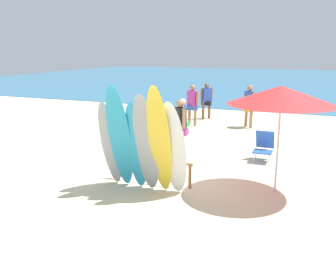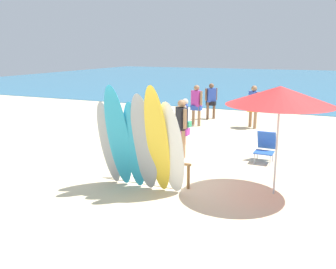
% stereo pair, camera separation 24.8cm
% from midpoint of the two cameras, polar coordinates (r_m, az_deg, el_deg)
% --- Properties ---
extents(ground, '(60.00, 60.00, 0.00)m').
position_cam_midpoint_polar(ground, '(21.89, 12.62, 4.69)').
color(ground, beige).
extents(ocean_water, '(60.00, 40.00, 0.02)m').
position_cam_midpoint_polar(ocean_water, '(38.76, 16.96, 7.94)').
color(ocean_water, teal).
rests_on(ocean_water, ground).
extents(surfboard_rack, '(1.98, 0.07, 0.59)m').
position_cam_midpoint_polar(surfboard_rack, '(8.59, -3.35, -4.62)').
color(surfboard_rack, brown).
rests_on(surfboard_rack, ground).
extents(surfboard_grey_0, '(0.50, 0.58, 1.96)m').
position_cam_midpoint_polar(surfboard_grey_0, '(8.37, -9.71, -1.43)').
color(surfboard_grey_0, '#999EA3').
rests_on(surfboard_grey_0, ground).
extents(surfboard_teal_1, '(0.56, 0.78, 2.35)m').
position_cam_midpoint_polar(surfboard_teal_1, '(8.09, -8.27, -0.48)').
color(surfboard_teal_1, '#289EC6').
rests_on(surfboard_teal_1, ground).
extents(surfboard_teal_2, '(0.48, 0.55, 1.99)m').
position_cam_midpoint_polar(surfboard_teal_2, '(8.05, -5.77, -1.78)').
color(surfboard_teal_2, '#289EC6').
rests_on(surfboard_teal_2, ground).
extents(surfboard_grey_3, '(0.58, 0.60, 2.18)m').
position_cam_midpoint_polar(surfboard_grey_3, '(7.86, -4.29, -1.40)').
color(surfboard_grey_3, '#999EA3').
rests_on(surfboard_grey_3, ground).
extents(surfboard_yellow_4, '(0.51, 0.75, 2.37)m').
position_cam_midpoint_polar(surfboard_yellow_4, '(7.66, -2.23, -1.00)').
color(surfboard_yellow_4, yellow).
rests_on(surfboard_yellow_4, ground).
extents(surfboard_white_5, '(0.62, 0.59, 2.04)m').
position_cam_midpoint_polar(surfboard_white_5, '(7.69, -0.09, -2.21)').
color(surfboard_white_5, white).
rests_on(surfboard_white_5, ground).
extents(beachgoer_near_rack, '(0.44, 0.46, 1.57)m').
position_cam_midpoint_polar(beachgoer_near_rack, '(16.53, 5.48, 5.51)').
color(beachgoer_near_rack, brown).
rests_on(beachgoer_near_rack, ground).
extents(beachgoer_midbeach, '(0.47, 0.48, 1.66)m').
position_cam_midpoint_polar(beachgoer_midbeach, '(14.92, 11.85, 4.69)').
color(beachgoer_midbeach, '#9E704C').
rests_on(beachgoer_midbeach, ground).
extents(beachgoer_photographing, '(0.57, 0.37, 1.63)m').
position_cam_midpoint_polar(beachgoer_photographing, '(15.03, 3.29, 4.94)').
color(beachgoer_photographing, '#9E704C').
rests_on(beachgoer_photographing, ground).
extents(beachgoer_strolling, '(0.46, 0.48, 1.64)m').
position_cam_midpoint_polar(beachgoer_strolling, '(10.60, 1.20, 1.61)').
color(beachgoer_strolling, '#9E704C').
rests_on(beachgoer_strolling, ground).
extents(beachgoer_by_water, '(0.39, 0.53, 1.49)m').
position_cam_midpoint_polar(beachgoer_by_water, '(12.05, 1.65, 2.55)').
color(beachgoer_by_water, beige).
rests_on(beachgoer_by_water, ground).
extents(beach_chair_red, '(0.51, 0.67, 0.83)m').
position_cam_midpoint_polar(beach_chair_red, '(10.60, 13.81, -1.63)').
color(beach_chair_red, '#B7B7BC').
rests_on(beach_chair_red, ground).
extents(beach_umbrella, '(2.20, 2.20, 2.31)m').
position_cam_midpoint_polar(beach_umbrella, '(7.94, 16.08, 5.78)').
color(beach_umbrella, silver).
rests_on(beach_umbrella, ground).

